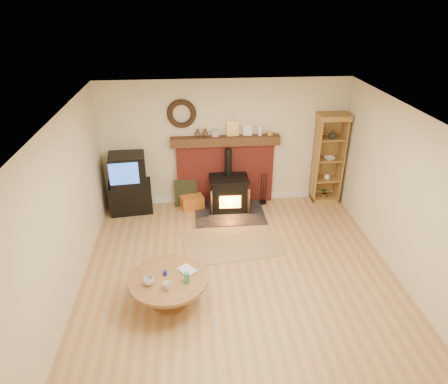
{
  "coord_description": "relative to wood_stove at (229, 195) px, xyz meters",
  "views": [
    {
      "loc": [
        -0.7,
        -4.93,
        4.11
      ],
      "look_at": [
        -0.17,
        1.0,
        1.07
      ],
      "focal_mm": 32.0,
      "sensor_mm": 36.0,
      "label": 1
    }
  ],
  "objects": [
    {
      "name": "area_rug",
      "position": [
        -0.1,
        -1.2,
        -0.35
      ],
      "size": [
        1.82,
        1.36,
        0.01
      ],
      "primitive_type": "cube",
      "rotation": [
        0.0,
        0.0,
        0.12
      ],
      "color": "brown",
      "rests_on": "ground"
    },
    {
      "name": "wood_stove",
      "position": [
        0.0,
        0.0,
        0.0
      ],
      "size": [
        1.4,
        1.0,
        1.29
      ],
      "color": "black",
      "rests_on": "ground"
    },
    {
      "name": "fire_tools",
      "position": [
        0.76,
        0.23,
        -0.22
      ],
      "size": [
        0.16,
        0.16,
        0.7
      ],
      "color": "black",
      "rests_on": "ground"
    },
    {
      "name": "chimney_breast",
      "position": [
        -0.04,
        0.4,
        0.45
      ],
      "size": [
        2.2,
        0.22,
        1.78
      ],
      "color": "maroon",
      "rests_on": "ground"
    },
    {
      "name": "room_shell",
      "position": [
        -0.06,
        -2.18,
        1.36
      ],
      "size": [
        5.02,
        5.52,
        2.61
      ],
      "color": "beige",
      "rests_on": "ground"
    },
    {
      "name": "firelog_box",
      "position": [
        -0.76,
        0.13,
        -0.21
      ],
      "size": [
        0.51,
        0.39,
        0.28
      ],
      "primitive_type": "cube",
      "rotation": [
        0.0,
        0.0,
        0.26
      ],
      "color": "orange",
      "rests_on": "ground"
    },
    {
      "name": "coffee_table",
      "position": [
        -1.14,
        -2.7,
        0.04
      ],
      "size": [
        1.14,
        1.14,
        0.64
      ],
      "color": "brown",
      "rests_on": "ground"
    },
    {
      "name": "leaning_painting",
      "position": [
        -0.88,
        0.28,
        -0.07
      ],
      "size": [
        0.48,
        0.13,
        0.57
      ],
      "primitive_type": "cube",
      "rotation": [
        -0.17,
        0.0,
        0.0
      ],
      "color": "black",
      "rests_on": "ground"
    },
    {
      "name": "ground",
      "position": [
        -0.04,
        -2.27,
        -0.35
      ],
      "size": [
        5.5,
        5.5,
        0.0
      ],
      "primitive_type": "plane",
      "color": "#A87746",
      "rests_on": "ground"
    },
    {
      "name": "curio_cabinet",
      "position": [
        2.1,
        0.28,
        0.61
      ],
      "size": [
        0.62,
        0.44,
        1.92
      ],
      "color": "brown",
      "rests_on": "ground"
    },
    {
      "name": "tv_unit",
      "position": [
        -2.01,
        0.19,
        0.23
      ],
      "size": [
        0.9,
        0.67,
        1.23
      ],
      "color": "black",
      "rests_on": "ground"
    }
  ]
}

